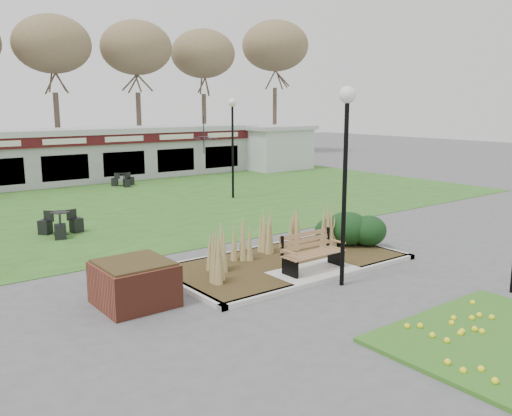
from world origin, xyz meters
TOP-DOWN VIEW (x-y plane):
  - ground at (0.00, 0.00)m, footprint 100.00×100.00m
  - lawn at (0.00, 12.00)m, footprint 34.00×16.00m
  - flower_bed at (0.00, -4.60)m, footprint 4.20×3.00m
  - planting_bed at (1.27, 1.35)m, footprint 6.75×3.40m
  - park_bench at (0.00, 0.25)m, footprint 1.70×0.66m
  - brick_planter at (-4.40, 1.00)m, footprint 1.50×1.50m
  - food_pavilion at (0.00, 19.96)m, footprint 24.60×3.40m
  - service_hut at (13.50, 18.00)m, footprint 4.40×3.40m
  - tree_backdrop at (0.00, 28.00)m, footprint 47.24×5.24m
  - lamp_post_near_right at (0.01, -0.80)m, footprint 0.38×0.38m
  - lamp_post_mid_right at (4.87, 10.58)m, footprint 0.37×0.37m
  - lamp_post_far_right at (14.00, 12.40)m, footprint 0.40×0.40m
  - bistro_set_c at (-3.64, 8.16)m, footprint 1.36×1.42m
  - bistro_set_d at (2.47, 17.00)m, footprint 1.22×1.14m
  - patio_umbrella at (8.00, 18.00)m, footprint 2.54×2.56m

SIDE VIEW (x-z plane):
  - ground at x=0.00m, z-range 0.00..0.00m
  - lawn at x=0.00m, z-range 0.00..0.02m
  - flower_bed at x=0.00m, z-range -0.01..0.15m
  - bistro_set_d at x=2.47m, z-range -0.09..0.56m
  - bistro_set_c at x=-3.64m, z-range -0.11..0.66m
  - planting_bed at x=1.27m, z-range -0.27..1.00m
  - brick_planter at x=-4.40m, z-range 0.00..0.95m
  - park_bench at x=0.00m, z-range 0.12..1.05m
  - service_hut at x=13.50m, z-range 0.04..2.86m
  - food_pavilion at x=0.00m, z-range 0.03..2.93m
  - patio_umbrella at x=8.00m, z-range 0.33..2.77m
  - lamp_post_mid_right at x=4.87m, z-range 1.02..5.46m
  - lamp_post_near_right at x=0.01m, z-range 1.05..5.63m
  - lamp_post_far_right at x=14.00m, z-range 1.11..5.95m
  - tree_backdrop at x=0.00m, z-range 3.18..13.54m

